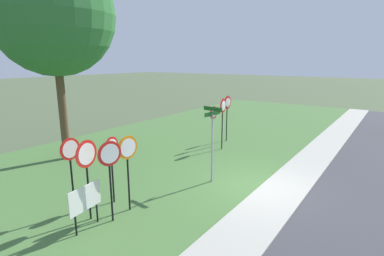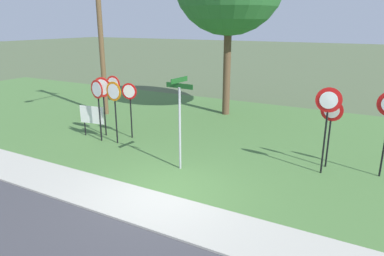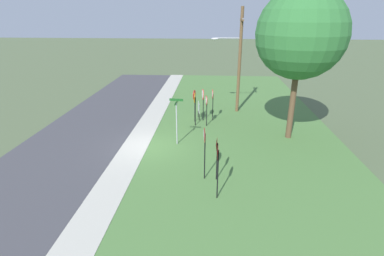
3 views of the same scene
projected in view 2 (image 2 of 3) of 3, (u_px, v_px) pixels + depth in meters
name	position (u px, v px, depth m)	size (l,w,h in m)	color
ground_plane	(164.00, 195.00, 9.52)	(160.00, 160.00, 0.00)	#4C5B3D
sidewalk_strip	(147.00, 207.00, 8.85)	(44.00, 1.60, 0.06)	#ADAA9E
grass_median	(244.00, 135.00, 14.54)	(44.00, 12.00, 0.04)	#477038
stop_sign_near_left	(114.00, 99.00, 13.01)	(0.72, 0.11, 2.38)	black
stop_sign_near_right	(103.00, 93.00, 13.92)	(0.78, 0.18, 2.40)	black
stop_sign_far_left	(130.00, 99.00, 13.69)	(0.63, 0.14, 2.21)	black
stop_sign_far_center	(98.00, 97.00, 13.28)	(0.70, 0.15, 2.40)	black
stop_sign_far_right	(114.00, 92.00, 14.55)	(0.66, 0.11, 2.36)	black
yield_sign_near_left	(331.00, 118.00, 10.82)	(0.68, 0.11, 2.21)	black
yield_sign_far_left	(328.00, 110.00, 10.25)	(0.74, 0.12, 2.66)	black
street_name_post	(180.00, 116.00, 10.69)	(0.96, 0.81, 2.89)	#9EA0A8
utility_pole	(97.00, 25.00, 16.45)	(2.10, 2.36, 8.01)	brown
notice_board	(92.00, 116.00, 14.09)	(1.09, 0.19, 1.25)	black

